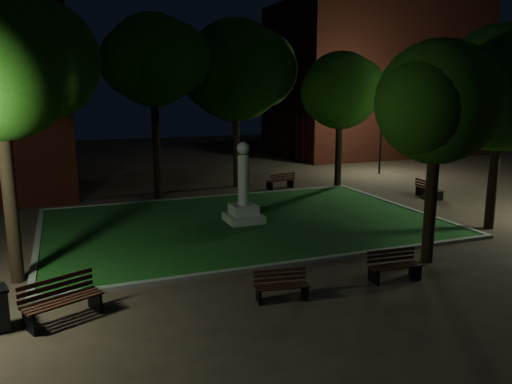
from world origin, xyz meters
TOP-DOWN VIEW (x-y plane):
  - ground at (0.00, 0.00)m, footprint 80.00×80.00m
  - lawn at (0.00, 2.00)m, footprint 15.00×10.00m
  - lawn_kerb at (0.00, 2.00)m, footprint 15.40×10.40m
  - monument at (0.00, 2.00)m, footprint 1.40×1.40m
  - building_far at (18.00, 20.00)m, footprint 16.00×10.00m
  - tree_west at (-7.88, -1.54)m, footprint 4.93×4.03m
  - tree_north_wl at (-2.28, 7.68)m, footprint 5.23×4.27m
  - tree_north_er at (2.44, 9.56)m, footprint 6.62×5.40m
  - tree_ne at (7.48, 7.26)m, footprint 5.02×4.10m
  - tree_east at (8.71, -2.10)m, footprint 5.71×4.66m
  - tree_se at (3.86, -4.34)m, footprint 4.46×3.64m
  - lamppost_ne at (12.20, 10.28)m, footprint 1.18×0.28m
  - bench_near_left at (-1.61, -5.30)m, footprint 1.44×0.70m
  - bench_near_right at (1.90, -5.19)m, footprint 1.56×0.63m
  - bench_west_near at (-6.82, -4.52)m, footprint 1.89×1.31m
  - bench_right_side at (10.17, 3.27)m, footprint 0.71×1.67m
  - bench_far_side at (4.33, 8.06)m, footprint 1.67×0.88m

SIDE VIEW (x-z plane):
  - ground at x=0.00m, z-range 0.00..0.00m
  - lawn at x=0.00m, z-range 0.00..0.08m
  - lawn_kerb at x=0.00m, z-range 0.00..0.12m
  - bench_near_left at x=-1.61m, z-range -0.02..0.74m
  - bench_near_right at x=1.90m, z-range -0.02..0.82m
  - bench_far_side at x=4.33m, z-range -0.03..0.85m
  - bench_right_side at x=10.17m, z-range -0.03..0.87m
  - bench_west_near at x=-6.82m, z-range -0.03..0.96m
  - monument at x=0.00m, z-range -0.64..2.56m
  - lamppost_ne at x=12.20m, z-range 0.88..5.26m
  - tree_se at x=3.86m, z-range 1.53..8.25m
  - tree_ne at x=7.48m, z-range 1.58..8.86m
  - tree_east at x=8.71m, z-range 1.49..9.14m
  - tree_west at x=-7.88m, z-range 1.95..9.89m
  - building_far at x=18.00m, z-range 0.00..12.00m
  - tree_north_er at x=2.44m, z-range 1.78..10.75m
  - tree_north_wl at x=-2.28m, z-range 2.22..10.97m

